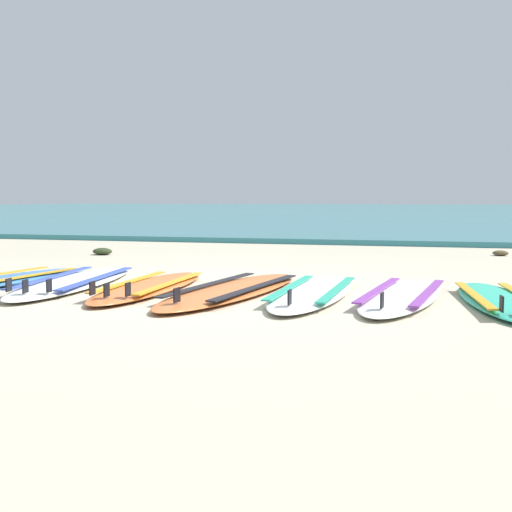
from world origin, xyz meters
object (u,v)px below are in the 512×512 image
at_px(surfboard_0, 11,279).
at_px(surfboard_1, 75,281).
at_px(surfboard_3, 233,290).
at_px(surfboard_4, 313,292).
at_px(surfboard_5, 403,295).
at_px(surfboard_2, 150,286).
at_px(surfboard_6, 498,300).

xyz_separation_m(surfboard_0, surfboard_1, (0.71, 0.00, -0.00)).
relative_size(surfboard_1, surfboard_3, 1.02).
height_order(surfboard_4, surfboard_5, same).
height_order(surfboard_0, surfboard_5, same).
bearing_deg(surfboard_2, surfboard_0, 175.14).
distance_m(surfboard_0, surfboard_1, 0.71).
bearing_deg(surfboard_4, surfboard_2, -179.46).
xyz_separation_m(surfboard_1, surfboard_3, (1.65, -0.15, -0.00)).
height_order(surfboard_1, surfboard_3, same).
bearing_deg(surfboard_5, surfboard_6, -4.66).
bearing_deg(surfboard_6, surfboard_3, 179.68).
xyz_separation_m(surfboard_1, surfboard_4, (2.37, -0.12, -0.00)).
bearing_deg(surfboard_1, surfboard_2, -9.07).
relative_size(surfboard_0, surfboard_2, 0.95).
bearing_deg(surfboard_2, surfboard_5, 0.89).
xyz_separation_m(surfboard_0, surfboard_5, (3.83, -0.10, -0.00)).
xyz_separation_m(surfboard_5, surfboard_6, (0.75, -0.06, 0.00)).
relative_size(surfboard_3, surfboard_4, 1.13).
height_order(surfboard_1, surfboard_4, same).
relative_size(surfboard_1, surfboard_6, 1.24).
bearing_deg(surfboard_1, surfboard_5, -1.85).
bearing_deg(surfboard_1, surfboard_3, -5.16).
xyz_separation_m(surfboard_1, surfboard_5, (3.12, -0.10, -0.00)).
xyz_separation_m(surfboard_2, surfboard_6, (3.01, -0.03, 0.00)).
bearing_deg(surfboard_0, surfboard_5, -1.46).
bearing_deg(surfboard_1, surfboard_4, -2.94).
height_order(surfboard_3, surfboard_4, same).
distance_m(surfboard_2, surfboard_3, 0.80).
bearing_deg(surfboard_3, surfboard_6, -0.32).
bearing_deg(surfboard_6, surfboard_4, 178.47).
height_order(surfboard_4, surfboard_6, same).
relative_size(surfboard_0, surfboard_3, 0.83).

